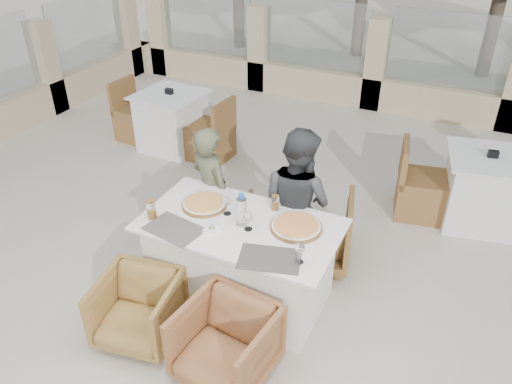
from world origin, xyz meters
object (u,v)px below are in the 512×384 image
at_px(dining_table, 241,261).
at_px(diner_right, 297,202).
at_px(wine_glass_near, 248,220).
at_px(bg_table_b, 483,190).
at_px(olive_dish, 212,229).
at_px(pizza_right, 296,226).
at_px(armchair_near_left, 138,309).
at_px(beer_glass_left, 151,210).
at_px(wine_glass_centre, 227,204).
at_px(armchair_near_right, 226,344).
at_px(beer_glass_right, 275,203).
at_px(pizza_left, 204,204).
at_px(wine_glass_corner, 300,252).
at_px(armchair_far_right, 312,228).
at_px(armchair_far_left, 222,224).
at_px(diner_left, 211,192).
at_px(water_bottle, 242,209).
at_px(bg_table_a, 172,121).

relative_size(dining_table, diner_right, 1.13).
height_order(wine_glass_near, bg_table_b, wine_glass_near).
bearing_deg(olive_dish, pizza_right, 28.34).
height_order(wine_glass_near, armchair_near_left, wine_glass_near).
distance_m(beer_glass_left, olive_dish, 0.54).
bearing_deg(dining_table, beer_glass_left, -161.49).
bearing_deg(wine_glass_centre, bg_table_b, 46.35).
bearing_deg(armchair_near_right, pizza_right, 86.50).
bearing_deg(beer_glass_right, pizza_left, -159.02).
bearing_deg(wine_glass_corner, beer_glass_right, 127.69).
bearing_deg(wine_glass_near, armchair_near_right, -76.70).
distance_m(pizza_left, armchair_near_left, 1.00).
xyz_separation_m(wine_glass_corner, armchair_far_right, (-0.24, 1.02, -0.53)).
height_order(pizza_right, beer_glass_right, beer_glass_right).
relative_size(beer_glass_right, armchair_far_left, 0.22).
bearing_deg(diner_left, beer_glass_left, 101.32).
bearing_deg(wine_glass_corner, diner_right, 112.05).
bearing_deg(pizza_left, diner_left, 112.49).
xyz_separation_m(wine_glass_corner, armchair_far_left, (-1.08, 0.79, -0.60)).
bearing_deg(pizza_left, pizza_right, 2.02).
bearing_deg(wine_glass_corner, olive_dish, 175.63).
bearing_deg(pizza_left, dining_table, -14.26).
bearing_deg(wine_glass_corner, pizza_left, 160.84).
height_order(armchair_far_left, diner_right, diner_right).
bearing_deg(armchair_far_left, wine_glass_near, 113.30).
xyz_separation_m(pizza_left, diner_left, (-0.16, 0.38, -0.14)).
height_order(pizza_right, wine_glass_centre, wine_glass_centre).
xyz_separation_m(wine_glass_near, armchair_near_right, (0.17, -0.73, -0.57)).
relative_size(pizza_right, armchair_near_right, 0.63).
bearing_deg(bg_table_b, armchair_near_left, -139.51).
bearing_deg(armchair_near_right, armchair_near_left, -174.91).
bearing_deg(pizza_right, pizza_left, -177.98).
bearing_deg(olive_dish, armchair_near_left, -123.50).
height_order(pizza_right, water_bottle, water_bottle).
bearing_deg(water_bottle, armchair_near_left, -125.94).
distance_m(beer_glass_right, diner_right, 0.31).
bearing_deg(olive_dish, armchair_far_left, 114.42).
bearing_deg(armchair_near_left, armchair_near_right, -11.17).
bearing_deg(wine_glass_centre, armchair_far_right, 53.17).
relative_size(wine_glass_near, armchair_far_right, 0.25).
xyz_separation_m(wine_glass_near, beer_glass_right, (0.08, 0.35, -0.03)).
xyz_separation_m(dining_table, olive_dish, (-0.15, -0.19, 0.41)).
distance_m(wine_glass_corner, olive_dish, 0.76).
xyz_separation_m(armchair_far_left, bg_table_b, (2.24, 1.54, 0.12)).
xyz_separation_m(armchair_near_right, bg_table_b, (1.49, 2.86, 0.09)).
bearing_deg(wine_glass_near, water_bottle, 152.98).
relative_size(armchair_near_left, armchair_near_right, 0.94).
distance_m(pizza_left, wine_glass_near, 0.51).
bearing_deg(bg_table_a, bg_table_b, 2.50).
height_order(pizza_right, bg_table_a, pizza_right).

